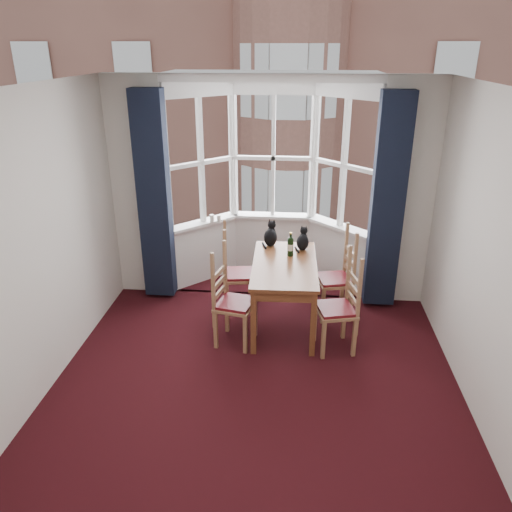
# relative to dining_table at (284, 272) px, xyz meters

# --- Properties ---
(floor) EXTENTS (4.50, 4.50, 0.00)m
(floor) POSITION_rel_dining_table_xyz_m (-0.23, -1.46, -0.69)
(floor) COLOR black
(floor) RESTS_ON ground
(ceiling) EXTENTS (4.50, 4.50, 0.00)m
(ceiling) POSITION_rel_dining_table_xyz_m (-0.23, -1.46, 2.11)
(ceiling) COLOR white
(ceiling) RESTS_ON floor
(wall_left) EXTENTS (0.00, 4.50, 4.50)m
(wall_left) POSITION_rel_dining_table_xyz_m (-2.23, -1.46, 0.71)
(wall_left) COLOR silver
(wall_left) RESTS_ON floor
(wall_right) EXTENTS (0.00, 4.50, 4.50)m
(wall_right) POSITION_rel_dining_table_xyz_m (1.77, -1.46, 0.71)
(wall_right) COLOR silver
(wall_right) RESTS_ON floor
(wall_near) EXTENTS (4.00, 0.00, 4.00)m
(wall_near) POSITION_rel_dining_table_xyz_m (-0.23, -3.71, 0.71)
(wall_near) COLOR silver
(wall_near) RESTS_ON floor
(wall_back_pier_left) EXTENTS (0.70, 0.12, 2.80)m
(wall_back_pier_left) POSITION_rel_dining_table_xyz_m (-1.88, 0.79, 0.71)
(wall_back_pier_left) COLOR silver
(wall_back_pier_left) RESTS_ON floor
(wall_back_pier_right) EXTENTS (0.70, 0.12, 2.80)m
(wall_back_pier_right) POSITION_rel_dining_table_xyz_m (1.42, 0.79, 0.71)
(wall_back_pier_right) COLOR silver
(wall_back_pier_right) RESTS_ON floor
(bay_window) EXTENTS (2.76, 0.94, 2.80)m
(bay_window) POSITION_rel_dining_table_xyz_m (-0.23, 1.30, 0.71)
(bay_window) COLOR white
(bay_window) RESTS_ON floor
(curtain_left) EXTENTS (0.38, 0.22, 2.60)m
(curtain_left) POSITION_rel_dining_table_xyz_m (-1.65, 0.61, 0.66)
(curtain_left) COLOR black
(curtain_left) RESTS_ON floor
(curtain_right) EXTENTS (0.38, 0.22, 2.60)m
(curtain_right) POSITION_rel_dining_table_xyz_m (1.19, 0.61, 0.66)
(curtain_right) COLOR black
(curtain_right) RESTS_ON floor
(dining_table) EXTENTS (0.76, 1.38, 0.80)m
(dining_table) POSITION_rel_dining_table_xyz_m (0.00, 0.00, 0.00)
(dining_table) COLOR brown
(dining_table) RESTS_ON floor
(chair_left_near) EXTENTS (0.48, 0.49, 0.92)m
(chair_left_near) POSITION_rel_dining_table_xyz_m (-0.61, -0.41, -0.22)
(chair_left_near) COLOR #9E734C
(chair_left_near) RESTS_ON floor
(chair_left_far) EXTENTS (0.45, 0.47, 0.92)m
(chair_left_far) POSITION_rel_dining_table_xyz_m (-0.64, 0.31, -0.22)
(chair_left_far) COLOR #9E734C
(chair_left_far) RESTS_ON floor
(chair_right_near) EXTENTS (0.49, 0.50, 0.92)m
(chair_right_near) POSITION_rel_dining_table_xyz_m (0.66, -0.44, -0.22)
(chair_right_near) COLOR #9E734C
(chair_right_near) RESTS_ON floor
(chair_right_far) EXTENTS (0.48, 0.50, 0.92)m
(chair_right_far) POSITION_rel_dining_table_xyz_m (0.68, 0.30, -0.22)
(chair_right_far) COLOR #9E734C
(chair_right_far) RESTS_ON floor
(cat_left) EXTENTS (0.19, 0.25, 0.32)m
(cat_left) POSITION_rel_dining_table_xyz_m (-0.20, 0.56, 0.23)
(cat_left) COLOR black
(cat_left) RESTS_ON dining_table
(cat_right) EXTENTS (0.18, 0.23, 0.29)m
(cat_right) POSITION_rel_dining_table_xyz_m (0.20, 0.45, 0.22)
(cat_right) COLOR black
(cat_right) RESTS_ON dining_table
(wine_bottle) EXTENTS (0.07, 0.07, 0.29)m
(wine_bottle) POSITION_rel_dining_table_xyz_m (0.06, 0.24, 0.23)
(wine_bottle) COLOR black
(wine_bottle) RESTS_ON dining_table
(candle_tall) EXTENTS (0.06, 0.06, 0.11)m
(candle_tall) POSITION_rel_dining_table_xyz_m (-1.03, 1.14, 0.23)
(candle_tall) COLOR white
(candle_tall) RESTS_ON bay_window
(candle_short) EXTENTS (0.06, 0.06, 0.09)m
(candle_short) POSITION_rel_dining_table_xyz_m (-0.94, 1.17, 0.22)
(candle_short) COLOR white
(candle_short) RESTS_ON bay_window
(street) EXTENTS (80.00, 80.00, 0.00)m
(street) POSITION_rel_dining_table_xyz_m (-0.23, 30.79, -6.69)
(street) COLOR #333335
(street) RESTS_ON ground
(tenement_building) EXTENTS (18.40, 7.80, 15.20)m
(tenement_building) POSITION_rel_dining_table_xyz_m (-0.23, 12.55, 0.91)
(tenement_building) COLOR #935B4B
(tenement_building) RESTS_ON street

